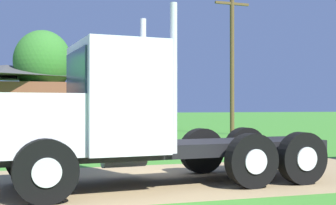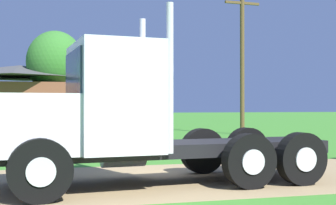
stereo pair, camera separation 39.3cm
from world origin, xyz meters
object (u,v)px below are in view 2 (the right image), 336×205
object	(u,v)px
visitor_far_side	(46,129)
shed_building	(20,97)
truck_foreground_white	(115,121)
utility_pole_near	(242,59)

from	to	relation	value
visitor_far_side	shed_building	size ratio (longest dim) A/B	0.15
truck_foreground_white	visitor_far_side	size ratio (longest dim) A/B	4.21
visitor_far_side	shed_building	bearing A→B (deg)	94.30
truck_foreground_white	visitor_far_side	world-z (taller)	truck_foreground_white
truck_foreground_white	shed_building	xyz separation A→B (m)	(-3.26, 30.27, 1.05)
shed_building	utility_pole_near	xyz separation A→B (m)	(13.14, -14.56, 2.01)
visitor_far_side	shed_building	world-z (taller)	shed_building
truck_foreground_white	utility_pole_near	world-z (taller)	utility_pole_near
truck_foreground_white	shed_building	world-z (taller)	shed_building
shed_building	utility_pole_near	world-z (taller)	utility_pole_near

